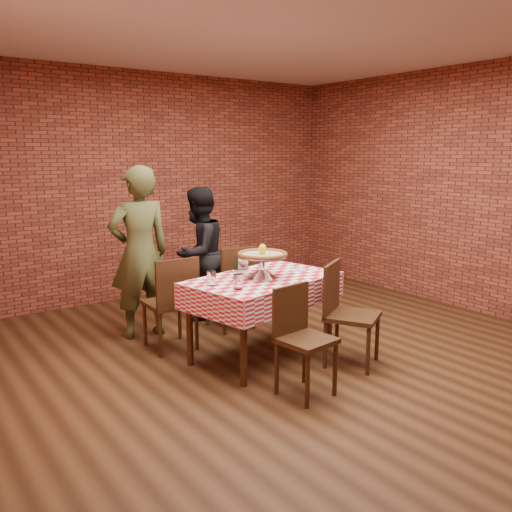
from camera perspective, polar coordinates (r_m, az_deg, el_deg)
name	(u,v)px	position (r m, az deg, el deg)	size (l,w,h in m)	color
ground	(300,362)	(5.00, 4.75, -11.17)	(6.00, 6.00, 0.00)	black
back_wall	(153,186)	(7.19, -10.91, 7.32)	(5.50, 5.50, 0.00)	maroon
table	(263,317)	(5.01, 0.72, -6.54)	(1.37, 0.82, 0.75)	#3E2411
tablecloth	(263,290)	(4.94, 0.73, -3.61)	(1.41, 0.86, 0.24)	red
pizza_stand	(262,267)	(4.87, 0.69, -1.13)	(0.46, 0.46, 0.20)	silver
pizza	(262,255)	(4.85, 0.69, 0.12)	(0.46, 0.46, 0.03)	#C5B788
lemon	(262,249)	(4.84, 0.69, 0.74)	(0.07, 0.07, 0.09)	yellow
water_glass_left	(238,282)	(4.48, -1.93, -2.74)	(0.08, 0.08, 0.13)	white
water_glass_right	(211,278)	(4.61, -4.78, -2.39)	(0.08, 0.08, 0.13)	white
side_plate	(298,270)	(5.19, 4.51, -1.50)	(0.15, 0.15, 0.01)	white
sweetener_packet_a	(316,270)	(5.24, 6.43, -1.45)	(0.05, 0.04, 0.01)	white
sweetener_packet_b	(314,268)	(5.33, 6.23, -1.24)	(0.05, 0.04, 0.01)	white
condiment_caddy	(241,263)	(5.14, -1.62, -0.80)	(0.11, 0.09, 0.15)	silver
chair_near_left	(306,343)	(4.22, 5.38, -9.18)	(0.38, 0.38, 0.86)	#3E2411
chair_near_right	(353,315)	(4.86, 10.25, -6.21)	(0.44, 0.44, 0.92)	#3E2411
chair_far_left	(170,302)	(5.25, -9.17, -4.90)	(0.44, 0.44, 0.92)	#3E2411
chair_far_right	(230,286)	(5.81, -2.78, -3.25)	(0.43, 0.43, 0.91)	#3E2411
diner_olive	(140,253)	(5.57, -12.29, 0.34)	(0.64, 0.42, 1.76)	#454B26
diner_black	(199,253)	(6.12, -6.10, 0.29)	(0.73, 0.57, 1.51)	black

